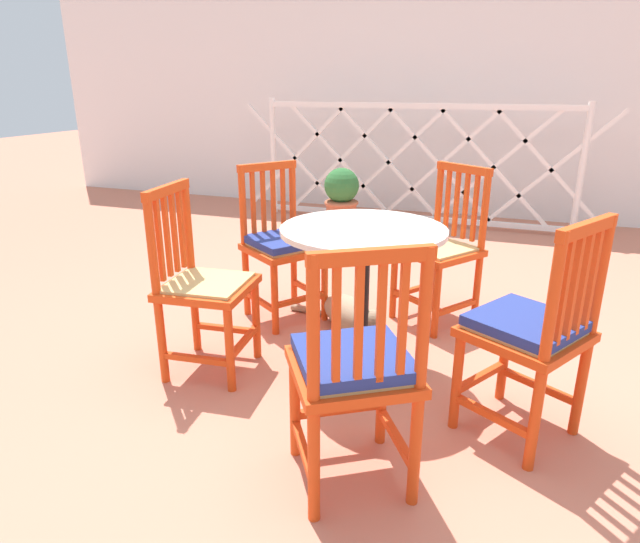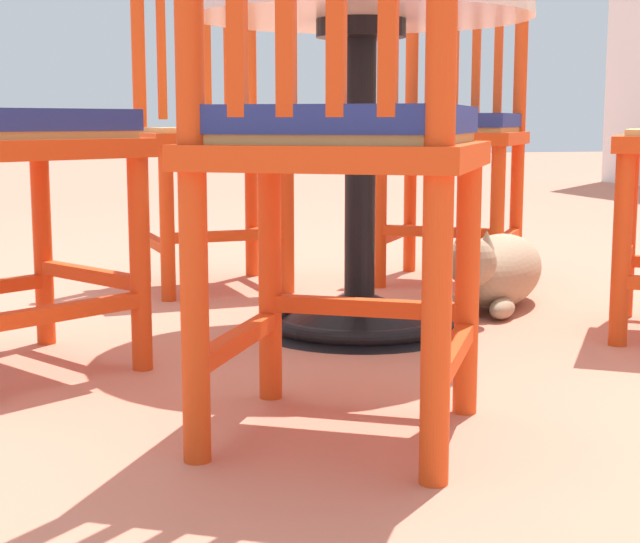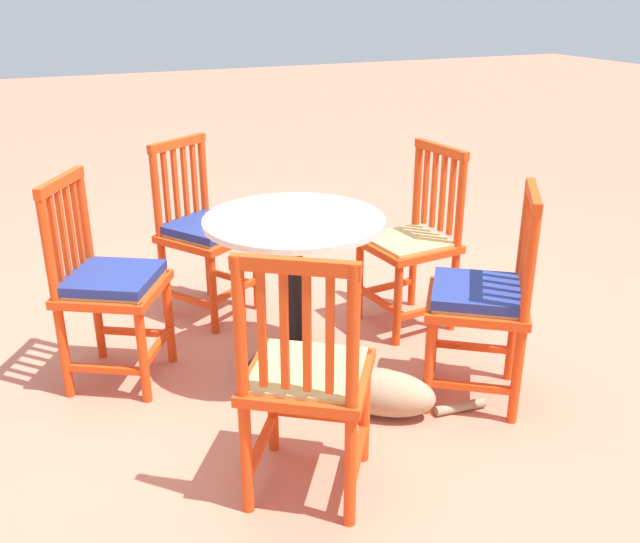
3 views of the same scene
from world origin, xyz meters
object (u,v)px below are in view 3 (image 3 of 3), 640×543
Objects in this scene: orange_chair_by_planter at (483,300)px; orange_chair_facing_out at (205,232)px; tabby_cat at (373,390)px; cafe_table at (295,315)px; orange_chair_near_fence at (108,285)px; orange_chair_tucked_in at (412,243)px; orange_chair_at_corner at (306,380)px.

orange_chair_facing_out is (0.81, -1.26, 0.00)m from orange_chair_by_planter.
orange_chair_facing_out is at bearing -73.38° from tabby_cat.
orange_chair_near_fence reaches higher than cafe_table.
orange_chair_by_planter is 1.56m from orange_chair_near_fence.
orange_chair_facing_out and orange_chair_near_fence have the same top height.
orange_chair_near_fence is 1.37× the size of tabby_cat.
orange_chair_tucked_in reaches higher than cafe_table.
orange_chair_at_corner is (0.08, 1.53, -0.01)m from orange_chair_facing_out.
orange_chair_by_planter is at bearing 150.84° from orange_chair_near_fence.
orange_chair_tucked_in is 1.00× the size of orange_chair_facing_out.
cafe_table is 0.83× the size of orange_chair_tucked_in.
orange_chair_by_planter is 1.00× the size of orange_chair_at_corner.
tabby_cat is (-0.91, 0.69, -0.35)m from orange_chair_near_fence.
cafe_table is 0.81m from orange_chair_by_planter.
tabby_cat is at bearing 142.83° from orange_chair_near_fence.
orange_chair_tucked_in is 1.39m from orange_chair_at_corner.
orange_chair_near_fence is at bearing -20.01° from cafe_table.
orange_chair_tucked_in is at bearing 178.42° from orange_chair_near_fence.
orange_chair_tucked_in is at bearing -98.02° from orange_chair_by_planter.
orange_chair_near_fence reaches higher than tabby_cat.
tabby_cat is (0.55, 0.65, -0.34)m from orange_chair_tucked_in.
orange_chair_facing_out is (0.91, -0.54, 0.01)m from orange_chair_tucked_in.
orange_chair_tucked_in is 1.46m from orange_chair_near_fence.
orange_chair_by_planter is at bearing 81.98° from orange_chair_tucked_in.
cafe_table is at bearing -38.30° from orange_chair_by_planter.
orange_chair_near_fence is at bearing -37.17° from tabby_cat.
cafe_table is at bearing 17.68° from orange_chair_tucked_in.
orange_chair_at_corner is at bearing 70.76° from cafe_table.
orange_chair_facing_out is 1.00× the size of orange_chair_at_corner.
orange_chair_near_fence is at bearing -1.58° from orange_chair_tucked_in.
orange_chair_facing_out is 1.37× the size of tabby_cat.
orange_chair_near_fence is (0.55, 0.50, 0.00)m from orange_chair_facing_out.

